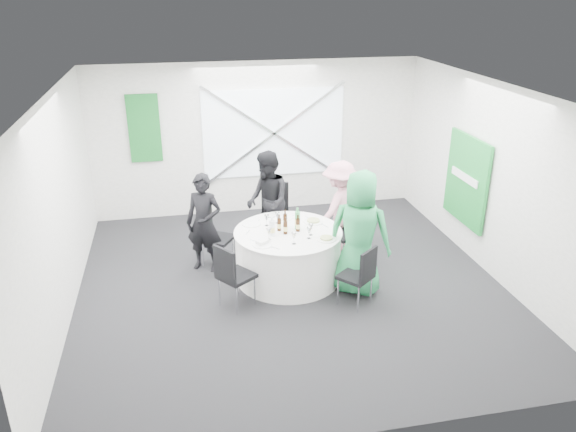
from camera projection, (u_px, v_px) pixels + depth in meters
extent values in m
plane|color=black|center=(291.00, 285.00, 8.16)|extent=(6.00, 6.00, 0.00)
plane|color=white|center=(291.00, 91.00, 7.08)|extent=(6.00, 6.00, 0.00)
plane|color=silver|center=(257.00, 139.00, 10.33)|extent=(6.00, 0.00, 6.00)
plane|color=silver|center=(362.00, 312.00, 4.91)|extent=(6.00, 0.00, 6.00)
plane|color=silver|center=(58.00, 211.00, 7.06)|extent=(0.00, 6.00, 6.00)
plane|color=silver|center=(492.00, 180.00, 8.18)|extent=(0.00, 6.00, 6.00)
cube|color=white|center=(274.00, 133.00, 10.31)|extent=(2.60, 0.03, 1.60)
cube|color=silver|center=(274.00, 133.00, 10.27)|extent=(2.63, 0.05, 1.84)
cube|color=silver|center=(274.00, 133.00, 10.27)|extent=(2.63, 0.05, 1.84)
cube|color=#125D22|center=(144.00, 128.00, 9.79)|extent=(0.55, 0.04, 1.20)
cube|color=#188831|center=(466.00, 180.00, 8.78)|extent=(0.05, 1.20, 1.40)
cylinder|color=white|center=(288.00, 256.00, 8.20)|extent=(1.52, 1.52, 0.74)
cylinder|color=white|center=(288.00, 232.00, 8.05)|extent=(1.56, 1.56, 0.02)
cube|color=black|center=(277.00, 218.00, 9.17)|extent=(0.49, 0.49, 0.06)
cube|color=black|center=(275.00, 197.00, 9.26)|extent=(0.45, 0.06, 0.50)
cylinder|color=silver|center=(287.00, 227.00, 9.47)|extent=(0.02, 0.02, 0.48)
cylinder|color=silver|center=(264.00, 229.00, 9.41)|extent=(0.02, 0.02, 0.48)
cylinder|color=silver|center=(290.00, 237.00, 9.12)|extent=(0.02, 0.02, 0.48)
cylinder|color=silver|center=(267.00, 238.00, 9.07)|extent=(0.02, 0.02, 0.48)
cube|color=black|center=(218.00, 239.00, 8.54)|extent=(0.58, 0.58, 0.05)
cube|color=black|center=(205.00, 222.00, 8.51)|extent=(0.25, 0.36, 0.45)
cylinder|color=silver|center=(214.00, 246.00, 8.84)|extent=(0.02, 0.02, 0.43)
cylinder|color=silver|center=(203.00, 256.00, 8.54)|extent=(0.02, 0.02, 0.43)
cylinder|color=silver|center=(233.00, 250.00, 8.72)|extent=(0.02, 0.02, 0.43)
cylinder|color=silver|center=(223.00, 259.00, 8.43)|extent=(0.02, 0.02, 0.43)
cube|color=black|center=(345.00, 235.00, 8.73)|extent=(0.52, 0.52, 0.05)
cube|color=black|center=(355.00, 218.00, 8.73)|extent=(0.18, 0.37, 0.43)
cylinder|color=silver|center=(359.00, 249.00, 8.77)|extent=(0.02, 0.02, 0.41)
cylinder|color=silver|center=(346.00, 242.00, 9.02)|extent=(0.02, 0.02, 0.41)
cylinder|color=silver|center=(343.00, 254.00, 8.61)|extent=(0.02, 0.02, 0.41)
cylinder|color=silver|center=(330.00, 247.00, 8.85)|extent=(0.02, 0.02, 0.41)
cube|color=black|center=(355.00, 276.00, 7.51)|extent=(0.56, 0.56, 0.05)
cube|color=black|center=(368.00, 265.00, 7.31)|extent=(0.31, 0.27, 0.42)
cylinder|color=silver|center=(358.00, 300.00, 7.39)|extent=(0.02, 0.02, 0.41)
cylinder|color=silver|center=(371.00, 290.00, 7.62)|extent=(0.02, 0.02, 0.41)
cylinder|color=silver|center=(338.00, 292.00, 7.57)|extent=(0.02, 0.02, 0.41)
cylinder|color=silver|center=(351.00, 283.00, 7.80)|extent=(0.02, 0.02, 0.41)
cube|color=black|center=(237.00, 276.00, 7.47)|extent=(0.58, 0.58, 0.05)
cube|color=black|center=(225.00, 265.00, 7.24)|extent=(0.27, 0.34, 0.45)
cylinder|color=silver|center=(219.00, 292.00, 7.55)|extent=(0.02, 0.02, 0.43)
cylinder|color=silver|center=(236.00, 301.00, 7.34)|extent=(0.02, 0.02, 0.43)
cylinder|color=silver|center=(238.00, 283.00, 7.78)|extent=(0.02, 0.02, 0.43)
cylinder|color=silver|center=(255.00, 291.00, 7.57)|extent=(0.02, 0.02, 0.43)
imported|color=black|center=(204.00, 223.00, 8.34)|extent=(0.65, 0.57, 1.51)
imported|color=black|center=(268.00, 201.00, 8.98)|extent=(0.52, 0.84, 1.64)
imported|color=pink|center=(339.00, 208.00, 8.86)|extent=(1.07, 0.95, 1.53)
imported|color=#289554|center=(360.00, 233.00, 7.67)|extent=(1.04, 0.94, 1.78)
cylinder|color=white|center=(285.00, 218.00, 8.50)|extent=(0.25, 0.25, 0.01)
cylinder|color=white|center=(252.00, 224.00, 8.27)|extent=(0.28, 0.28, 0.01)
cylinder|color=white|center=(313.00, 222.00, 8.35)|extent=(0.29, 0.29, 0.01)
cylinder|color=#9CB25F|center=(313.00, 220.00, 8.35)|extent=(0.19, 0.19, 0.02)
cylinder|color=white|center=(326.00, 239.00, 7.79)|extent=(0.27, 0.27, 0.01)
cylinder|color=#9CB25F|center=(326.00, 238.00, 7.78)|extent=(0.17, 0.17, 0.02)
cylinder|color=white|center=(262.00, 245.00, 7.63)|extent=(0.27, 0.27, 0.01)
cube|color=white|center=(262.00, 242.00, 7.64)|extent=(0.20, 0.18, 0.05)
cylinder|color=#371C0A|center=(279.00, 225.00, 8.04)|extent=(0.06, 0.06, 0.19)
cylinder|color=#371C0A|center=(279.00, 217.00, 7.99)|extent=(0.02, 0.02, 0.06)
cylinder|color=#E1D077|center=(279.00, 226.00, 8.05)|extent=(0.06, 0.06, 0.07)
cylinder|color=#371C0A|center=(285.00, 221.00, 8.13)|extent=(0.06, 0.06, 0.21)
cylinder|color=#371C0A|center=(285.00, 212.00, 8.07)|extent=(0.02, 0.02, 0.06)
cylinder|color=#E1D077|center=(285.00, 222.00, 8.13)|extent=(0.06, 0.06, 0.07)
cylinder|color=#371C0A|center=(298.00, 225.00, 8.02)|extent=(0.06, 0.06, 0.19)
cylinder|color=#371C0A|center=(298.00, 217.00, 7.97)|extent=(0.02, 0.02, 0.06)
cylinder|color=#E1D077|center=(298.00, 226.00, 8.03)|extent=(0.06, 0.06, 0.07)
cylinder|color=#371C0A|center=(285.00, 228.00, 7.93)|extent=(0.06, 0.06, 0.19)
cylinder|color=#371C0A|center=(285.00, 219.00, 7.89)|extent=(0.02, 0.02, 0.06)
cylinder|color=#E1D077|center=(285.00, 229.00, 7.94)|extent=(0.06, 0.06, 0.07)
cylinder|color=#44B25E|center=(297.00, 220.00, 8.08)|extent=(0.08, 0.08, 0.27)
cylinder|color=#44B25E|center=(297.00, 210.00, 8.02)|extent=(0.03, 0.03, 0.06)
cylinder|color=#E1D077|center=(297.00, 222.00, 8.09)|extent=(0.08, 0.08, 0.09)
cylinder|color=white|center=(272.00, 228.00, 7.87)|extent=(0.08, 0.08, 0.22)
cylinder|color=white|center=(272.00, 219.00, 7.82)|extent=(0.03, 0.03, 0.06)
cylinder|color=#E1D077|center=(272.00, 230.00, 7.88)|extent=(0.08, 0.08, 0.08)
cylinder|color=white|center=(269.00, 240.00, 7.79)|extent=(0.06, 0.06, 0.00)
cylinder|color=white|center=(269.00, 236.00, 7.77)|extent=(0.01, 0.01, 0.10)
cone|color=white|center=(269.00, 231.00, 7.74)|extent=(0.07, 0.07, 0.08)
cylinder|color=white|center=(294.00, 244.00, 7.66)|extent=(0.06, 0.06, 0.00)
cylinder|color=white|center=(294.00, 240.00, 7.64)|extent=(0.01, 0.01, 0.10)
cone|color=white|center=(294.00, 235.00, 7.62)|extent=(0.07, 0.07, 0.08)
cylinder|color=white|center=(267.00, 225.00, 8.24)|extent=(0.06, 0.06, 0.00)
cylinder|color=white|center=(267.00, 222.00, 8.22)|extent=(0.01, 0.01, 0.10)
cone|color=white|center=(267.00, 217.00, 8.19)|extent=(0.07, 0.07, 0.08)
cylinder|color=white|center=(309.00, 238.00, 7.82)|extent=(0.06, 0.06, 0.00)
cylinder|color=white|center=(309.00, 235.00, 7.80)|extent=(0.01, 0.01, 0.10)
cone|color=white|center=(309.00, 230.00, 7.78)|extent=(0.07, 0.07, 0.08)
cylinder|color=white|center=(277.00, 223.00, 8.33)|extent=(0.06, 0.06, 0.00)
cylinder|color=white|center=(277.00, 220.00, 8.31)|extent=(0.01, 0.01, 0.10)
cone|color=white|center=(277.00, 215.00, 8.28)|extent=(0.07, 0.07, 0.08)
cylinder|color=white|center=(311.00, 235.00, 7.94)|extent=(0.06, 0.06, 0.00)
cylinder|color=white|center=(311.00, 231.00, 7.92)|extent=(0.01, 0.01, 0.10)
cone|color=white|center=(311.00, 226.00, 7.89)|extent=(0.07, 0.07, 0.08)
cube|color=silver|center=(289.00, 216.00, 8.58)|extent=(0.15, 0.03, 0.01)
cube|color=silver|center=(271.00, 217.00, 8.52)|extent=(0.15, 0.02, 0.01)
cube|color=silver|center=(257.00, 222.00, 8.37)|extent=(0.09, 0.14, 0.01)
cube|color=silver|center=(248.00, 232.00, 8.01)|extent=(0.08, 0.14, 0.01)
cube|color=silver|center=(253.00, 241.00, 7.75)|extent=(0.11, 0.13, 0.01)
cube|color=silver|center=(275.00, 248.00, 7.54)|extent=(0.11, 0.12, 0.01)
cube|color=silver|center=(325.00, 226.00, 8.23)|extent=(0.08, 0.14, 0.01)
cube|color=silver|center=(308.00, 218.00, 8.49)|extent=(0.09, 0.14, 0.01)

